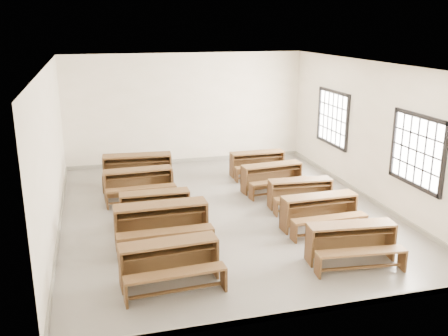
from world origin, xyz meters
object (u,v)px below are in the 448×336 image
object	(u,v)px
desk_set_4	(138,167)
desk_set_7	(301,191)
desk_set_1	(162,221)
desk_set_6	(320,210)
desk_set_3	(139,182)
desk_set_5	(352,240)
desk_set_2	(155,205)
desk_set_8	(272,176)
desk_set_0	(170,260)
desk_set_9	(257,162)

from	to	relation	value
desk_set_4	desk_set_7	bearing A→B (deg)	-33.38
desk_set_1	desk_set_6	world-z (taller)	desk_set_1
desk_set_3	desk_set_5	world-z (taller)	desk_set_3
desk_set_2	desk_set_6	distance (m)	3.38
desk_set_2	desk_set_8	bearing A→B (deg)	23.18
desk_set_0	desk_set_6	xyz separation A→B (m)	(3.27, 1.42, -0.01)
desk_set_4	desk_set_9	size ratio (longest dim) A/B	1.23
desk_set_8	desk_set_9	size ratio (longest dim) A/B	1.08
desk_set_3	desk_set_0	bearing A→B (deg)	-91.11
desk_set_0	desk_set_9	bearing A→B (deg)	54.83
desk_set_5	desk_set_9	world-z (taller)	desk_set_5
desk_set_1	desk_set_6	bearing A→B (deg)	-2.38
desk_set_8	desk_set_4	bearing A→B (deg)	150.40
desk_set_0	desk_set_8	size ratio (longest dim) A/B	1.02
desk_set_0	desk_set_6	world-z (taller)	desk_set_0
desk_set_6	desk_set_2	bearing A→B (deg)	157.60
desk_set_1	desk_set_9	xyz separation A→B (m)	(3.14, 3.68, -0.07)
desk_set_7	desk_set_9	world-z (taller)	desk_set_9
desk_set_4	desk_set_7	distance (m)	4.28
desk_set_1	desk_set_7	bearing A→B (deg)	18.31
desk_set_7	desk_set_0	bearing A→B (deg)	-138.00
desk_set_6	desk_set_7	xyz separation A→B (m)	(0.12, 1.23, -0.03)
desk_set_2	desk_set_6	bearing A→B (deg)	-19.91
desk_set_2	desk_set_6	size ratio (longest dim) A/B	0.93
desk_set_3	desk_set_6	world-z (taller)	desk_set_3
desk_set_2	desk_set_5	distance (m)	4.07
desk_set_0	desk_set_8	bearing A→B (deg)	47.41
desk_set_2	desk_set_9	xyz separation A→B (m)	(3.12, 2.58, 0.01)
desk_set_1	desk_set_3	bearing A→B (deg)	93.09
desk_set_1	desk_set_6	distance (m)	3.18
desk_set_3	desk_set_9	bearing A→B (deg)	15.27
desk_set_4	desk_set_6	bearing A→B (deg)	-45.28
desk_set_5	desk_set_4	bearing A→B (deg)	126.72
desk_set_2	desk_set_9	distance (m)	4.05
desk_set_4	desk_set_3	bearing A→B (deg)	-89.88
desk_set_3	desk_set_8	world-z (taller)	desk_set_3
desk_set_0	desk_set_4	distance (m)	5.27
desk_set_0	desk_set_8	world-z (taller)	desk_set_0
desk_set_5	desk_set_7	bearing A→B (deg)	91.43
desk_set_7	desk_set_8	xyz separation A→B (m)	(-0.23, 1.22, 0.02)
desk_set_1	desk_set_2	world-z (taller)	desk_set_1
desk_set_4	desk_set_6	world-z (taller)	desk_set_4
desk_set_2	desk_set_3	bearing A→B (deg)	97.87
desk_set_0	desk_set_2	bearing A→B (deg)	84.25
desk_set_5	desk_set_8	distance (m)	3.93
desk_set_8	desk_set_3	bearing A→B (deg)	169.26
desk_set_7	desk_set_3	bearing A→B (deg)	160.43
desk_set_4	desk_set_8	bearing A→B (deg)	-19.52
desk_set_0	desk_set_1	bearing A→B (deg)	83.23
desk_set_0	desk_set_3	size ratio (longest dim) A/B	0.99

